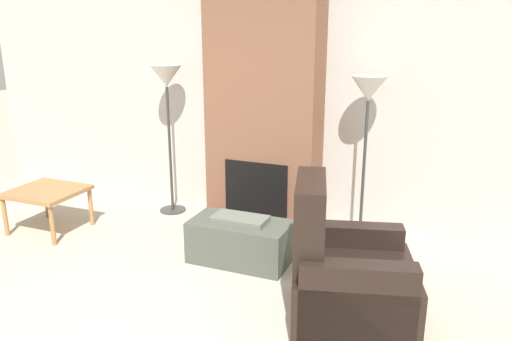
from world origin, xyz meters
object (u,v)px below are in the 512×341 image
(armchair, at_px, (343,279))
(floor_lamp_right, at_px, (368,101))
(side_table, at_px, (47,194))
(floor_lamp_left, at_px, (167,87))
(ottoman, at_px, (240,241))

(armchair, height_order, floor_lamp_right, floor_lamp_right)
(side_table, height_order, floor_lamp_right, floor_lamp_right)
(floor_lamp_right, bearing_deg, floor_lamp_left, 180.00)
(ottoman, relative_size, side_table, 1.28)
(side_table, distance_m, floor_lamp_left, 1.65)
(side_table, bearing_deg, ottoman, 2.42)
(floor_lamp_right, bearing_deg, side_table, -162.34)
(ottoman, height_order, floor_lamp_left, floor_lamp_left)
(side_table, relative_size, floor_lamp_left, 0.42)
(floor_lamp_right, bearing_deg, ottoman, -136.18)
(ottoman, relative_size, floor_lamp_left, 0.54)
(armchair, distance_m, floor_lamp_left, 2.89)
(side_table, bearing_deg, floor_lamp_left, 47.51)
(armchair, height_order, floor_lamp_left, floor_lamp_left)
(ottoman, height_order, side_table, side_table)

